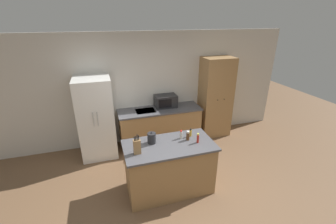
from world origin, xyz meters
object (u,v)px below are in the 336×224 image
microwave (166,101)px  spice_bottle_amber_oil (181,135)px  knife_block (137,146)px  spice_bottle_tall_dark (191,133)px  kettle (152,138)px  spice_bottle_green_herb (188,136)px  pantry_cabinet (215,98)px  spice_bottle_short_red (198,138)px  refrigerator (96,118)px

microwave → spice_bottle_amber_oil: size_ratio=3.29×
knife_block → spice_bottle_amber_oil: bearing=16.6°
spice_bottle_amber_oil → microwave: bearing=82.9°
spice_bottle_tall_dark → kettle: bearing=-178.2°
knife_block → spice_bottle_amber_oil: (0.81, 0.24, -0.05)m
knife_block → spice_bottle_green_herb: (0.90, 0.16, -0.05)m
pantry_cabinet → spice_bottle_short_red: pantry_cabinet is taller
knife_block → spice_bottle_short_red: size_ratio=1.90×
refrigerator → knife_block: bearing=-70.3°
spice_bottle_amber_oil → spice_bottle_short_red: bearing=-44.4°
pantry_cabinet → spice_bottle_tall_dark: bearing=-130.7°
microwave → spice_bottle_tall_dark: (-0.01, -1.58, -0.04)m
refrigerator → knife_block: 1.78m
spice_bottle_tall_dark → spice_bottle_short_red: spice_bottle_short_red is taller
spice_bottle_green_herb → knife_block: bearing=-170.1°
knife_block → spice_bottle_short_red: bearing=1.4°
microwave → refrigerator: bearing=-173.8°
microwave → spice_bottle_green_herb: microwave is taller
spice_bottle_short_red → spice_bottle_tall_dark: bearing=97.8°
spice_bottle_green_herb → spice_bottle_tall_dark: bearing=48.7°
spice_bottle_tall_dark → spice_bottle_green_herb: bearing=-131.3°
kettle → refrigerator: bearing=121.8°
spice_bottle_green_herb → microwave: bearing=86.4°
spice_bottle_amber_oil → refrigerator: bearing=134.5°
spice_bottle_green_herb → kettle: (-0.61, 0.09, 0.01)m
refrigerator → spice_bottle_green_herb: bearing=-45.3°
pantry_cabinet → spice_bottle_amber_oil: bearing=-134.1°
refrigerator → spice_bottle_short_red: refrigerator is taller
microwave → knife_block: 2.10m
refrigerator → spice_bottle_green_herb: (1.50, -1.51, 0.12)m
spice_bottle_short_red → spice_bottle_amber_oil: 0.31m
spice_bottle_tall_dark → kettle: size_ratio=0.70×
spice_bottle_green_herb → spice_bottle_amber_oil: bearing=137.5°
spice_bottle_tall_dark → spice_bottle_short_red: 0.24m
microwave → knife_block: (-1.01, -1.85, 0.02)m
knife_block → spice_bottle_tall_dark: bearing=14.9°
spice_bottle_tall_dark → spice_bottle_green_herb: (-0.09, -0.11, 0.01)m
refrigerator → kettle: (0.88, -1.43, 0.13)m
spice_bottle_short_red → kettle: size_ratio=0.84×
pantry_cabinet → microwave: bearing=176.8°
spice_bottle_green_herb → kettle: bearing=172.1°
spice_bottle_amber_oil → spice_bottle_green_herb: (0.09, -0.08, 0.00)m
spice_bottle_tall_dark → spice_bottle_green_herb: 0.14m
refrigerator → kettle: refrigerator is taller
spice_bottle_tall_dark → kettle: kettle is taller
spice_bottle_amber_oil → pantry_cabinet: bearing=45.9°
spice_bottle_amber_oil → kettle: (-0.52, 0.00, 0.02)m
spice_bottle_short_red → spice_bottle_green_herb: spice_bottle_short_red is taller
knife_block → kettle: 0.38m
knife_block → spice_bottle_green_herb: size_ratio=1.97×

